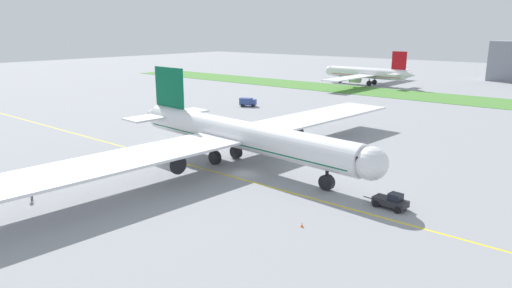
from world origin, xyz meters
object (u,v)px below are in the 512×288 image
at_px(ground_crew_wingwalker_port, 31,194).
at_px(parked_airliner_far_left, 368,73).
at_px(pushback_tug, 391,201).
at_px(service_truck_baggage_loader, 248,102).
at_px(ground_crew_marshaller_front, 234,149).
at_px(traffic_cone_near_nose, 302,225).
at_px(airliner_foreground, 237,134).
at_px(traffic_cone_port_wing, 76,165).

distance_m(ground_crew_wingwalker_port, parked_airliner_far_left, 157.86).
relative_size(pushback_tug, service_truck_baggage_loader, 1.16).
height_order(ground_crew_marshaller_front, traffic_cone_near_nose, ground_crew_marshaller_front).
xyz_separation_m(airliner_foreground, traffic_cone_port_wing, (-20.63, -19.19, -5.16)).
xyz_separation_m(airliner_foreground, parked_airliner_far_left, (-36.74, 123.76, -0.50)).
bearing_deg(pushback_tug, traffic_cone_port_wing, -161.25).
height_order(ground_crew_marshaller_front, traffic_cone_port_wing, ground_crew_marshaller_front).
bearing_deg(ground_crew_wingwalker_port, parked_airliner_far_left, 99.77).
distance_m(pushback_tug, ground_crew_wingwalker_port, 49.65).
bearing_deg(airliner_foreground, service_truck_baggage_loader, 129.09).
xyz_separation_m(pushback_tug, ground_crew_marshaller_front, (-34.83, 6.78, 0.04)).
xyz_separation_m(pushback_tug, traffic_cone_port_wing, (-50.44, -17.12, -0.74)).
relative_size(traffic_cone_port_wing, service_truck_baggage_loader, 0.11).
bearing_deg(pushback_tug, airliner_foreground, 176.04).
distance_m(traffic_cone_near_nose, parked_airliner_far_left, 151.27).
xyz_separation_m(pushback_tug, service_truck_baggage_loader, (-69.34, 50.72, 0.43)).
xyz_separation_m(ground_crew_wingwalker_port, traffic_cone_near_nose, (34.00, 17.08, -0.77)).
bearing_deg(ground_crew_wingwalker_port, service_truck_baggage_loader, 110.18).
bearing_deg(airliner_foreground, ground_crew_wingwalker_port, -107.43).
bearing_deg(parked_airliner_far_left, traffic_cone_port_wing, -83.57).
bearing_deg(traffic_cone_near_nose, pushback_tug, 65.35).
height_order(pushback_tug, ground_crew_marshaller_front, pushback_tug).
xyz_separation_m(pushback_tug, traffic_cone_near_nose, (-5.79, -12.62, -0.74)).
bearing_deg(ground_crew_marshaller_front, service_truck_baggage_loader, 128.15).
bearing_deg(pushback_tug, parked_airliner_far_left, 117.88).
distance_m(traffic_cone_near_nose, service_truck_baggage_loader, 89.74).
distance_m(airliner_foreground, traffic_cone_near_nose, 28.63).
bearing_deg(traffic_cone_near_nose, airliner_foreground, 148.56).
xyz_separation_m(ground_crew_marshaller_front, traffic_cone_port_wing, (-15.62, -23.90, -0.77)).
distance_m(traffic_cone_port_wing, parked_airliner_far_left, 143.93).
height_order(ground_crew_marshaller_front, parked_airliner_far_left, parked_airliner_far_left).
distance_m(airliner_foreground, pushback_tug, 30.21).
height_order(traffic_cone_near_nose, traffic_cone_port_wing, same).
distance_m(ground_crew_marshaller_front, parked_airliner_far_left, 123.27).
height_order(airliner_foreground, parked_airliner_far_left, airliner_foreground).
relative_size(traffic_cone_near_nose, traffic_cone_port_wing, 1.00).
relative_size(ground_crew_wingwalker_port, ground_crew_marshaller_front, 1.00).
xyz_separation_m(ground_crew_wingwalker_port, service_truck_baggage_loader, (-29.55, 80.43, 0.39)).
distance_m(ground_crew_wingwalker_port, service_truck_baggage_loader, 85.69).
bearing_deg(ground_crew_marshaller_front, parked_airliner_far_left, 104.92).
bearing_deg(ground_crew_wingwalker_port, traffic_cone_port_wing, 130.27).
height_order(airliner_foreground, traffic_cone_near_nose, airliner_foreground).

